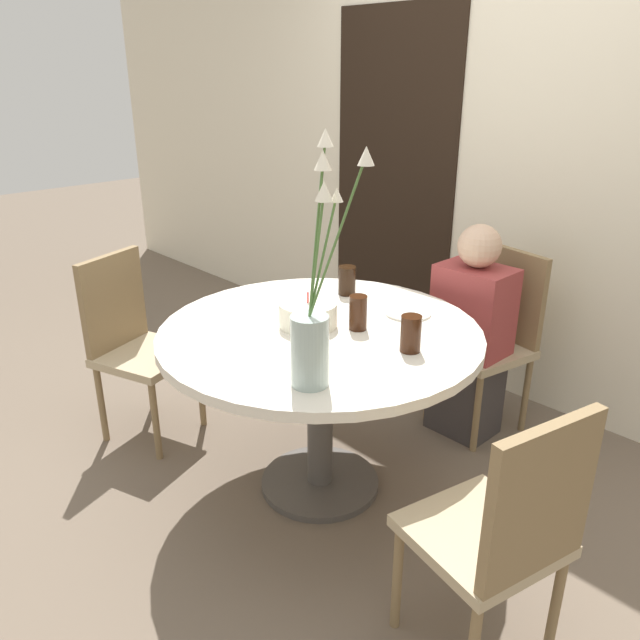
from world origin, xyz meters
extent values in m
plane|color=#6B5B4C|center=(0.00, 0.00, 0.00)|extent=(16.00, 16.00, 0.00)
cube|color=beige|center=(0.00, 1.40, 1.30)|extent=(8.00, 0.05, 2.60)
cube|color=black|center=(-0.80, 1.37, 1.02)|extent=(0.90, 0.01, 2.05)
cylinder|color=silver|center=(0.00, 0.00, 0.73)|extent=(1.29, 1.29, 0.04)
cylinder|color=#4C4742|center=(0.00, 0.00, 0.37)|extent=(0.11, 0.11, 0.68)
cylinder|color=#4C4742|center=(0.00, 0.00, 0.01)|extent=(0.52, 0.52, 0.03)
cube|color=tan|center=(0.18, 0.92, 0.43)|extent=(0.47, 0.47, 0.04)
cube|color=olive|center=(0.22, 1.10, 0.68)|extent=(0.38, 0.11, 0.46)
cylinder|color=olive|center=(-0.02, 0.79, 0.20)|extent=(0.03, 0.03, 0.41)
cylinder|color=olive|center=(0.31, 0.72, 0.20)|extent=(0.03, 0.03, 0.41)
cylinder|color=olive|center=(0.05, 1.12, 0.20)|extent=(0.03, 0.03, 0.41)
cylinder|color=olive|center=(0.38, 1.06, 0.20)|extent=(0.03, 0.03, 0.41)
cube|color=tan|center=(-0.89, -0.31, 0.43)|extent=(0.51, 0.51, 0.04)
cube|color=olive|center=(-1.06, -0.37, 0.68)|extent=(0.16, 0.37, 0.46)
cylinder|color=olive|center=(-0.67, -0.41, 0.20)|extent=(0.03, 0.03, 0.41)
cylinder|color=olive|center=(-0.78, -0.09, 0.20)|extent=(0.03, 0.03, 0.41)
cylinder|color=olive|center=(-0.99, -0.52, 0.20)|extent=(0.03, 0.03, 0.41)
cylinder|color=olive|center=(-1.10, -0.20, 0.20)|extent=(0.03, 0.03, 0.41)
cube|color=tan|center=(0.92, -0.21, 0.43)|extent=(0.48, 0.48, 0.04)
cube|color=olive|center=(1.09, -0.25, 0.68)|extent=(0.12, 0.38, 0.46)
cylinder|color=olive|center=(0.79, 0.00, 0.20)|extent=(0.03, 0.03, 0.41)
cylinder|color=olive|center=(0.71, -0.33, 0.20)|extent=(0.03, 0.03, 0.41)
cylinder|color=olive|center=(1.12, -0.08, 0.20)|extent=(0.03, 0.03, 0.41)
cylinder|color=white|center=(-0.06, -0.01, 0.80)|extent=(0.23, 0.23, 0.10)
cylinder|color=#E54C4C|center=(-0.06, -0.01, 0.87)|extent=(0.01, 0.01, 0.04)
cylinder|color=#9EB2AD|center=(0.31, -0.34, 0.87)|extent=(0.13, 0.13, 0.24)
cylinder|color=#4C7538|center=(0.31, -0.28, 1.18)|extent=(0.01, 0.12, 0.37)
cone|color=silver|center=(0.31, -0.23, 1.36)|extent=(0.04, 0.04, 0.04)
cylinder|color=#4C7538|center=(0.30, -0.30, 1.23)|extent=(0.03, 0.09, 0.47)
cone|color=silver|center=(0.29, -0.26, 1.46)|extent=(0.05, 0.05, 0.06)
cylinder|color=#4C7538|center=(0.32, -0.31, 1.19)|extent=(0.02, 0.06, 0.39)
cone|color=silver|center=(0.32, -0.29, 1.38)|extent=(0.06, 0.06, 0.06)
cylinder|color=#4C7538|center=(0.29, -0.29, 1.26)|extent=(0.04, 0.11, 0.54)
cone|color=silver|center=(0.28, -0.24, 1.53)|extent=(0.05, 0.05, 0.05)
cylinder|color=#4C7538|center=(0.39, -0.30, 1.24)|extent=(0.15, 0.09, 0.50)
cone|color=silver|center=(0.46, -0.26, 1.49)|extent=(0.05, 0.05, 0.05)
cylinder|color=silver|center=(0.14, 0.38, 0.76)|extent=(0.20, 0.20, 0.01)
cylinder|color=#33190C|center=(0.37, 0.10, 0.82)|extent=(0.08, 0.08, 0.14)
cylinder|color=#33190C|center=(0.10, 0.11, 0.82)|extent=(0.07, 0.07, 0.14)
cylinder|color=black|center=(-0.21, 0.37, 0.82)|extent=(0.08, 0.08, 0.13)
cube|color=#383333|center=(0.16, 0.84, 0.22)|extent=(0.31, 0.24, 0.45)
cube|color=#993838|center=(0.16, 0.84, 0.66)|extent=(0.34, 0.24, 0.42)
sphere|color=#D1A889|center=(0.16, 0.84, 0.97)|extent=(0.20, 0.20, 0.20)
camera|label=1|loc=(1.66, -1.57, 1.73)|focal=35.00mm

